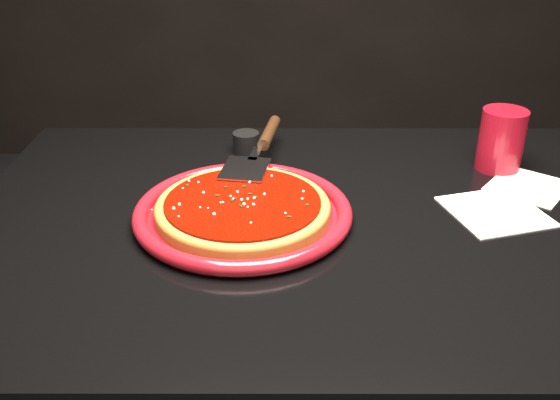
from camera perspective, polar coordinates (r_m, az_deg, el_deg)
The scene contains 12 objects.
table at distance 1.26m, azimuth 3.61°, elevation -16.55°, with size 1.20×0.80×0.75m, color black.
plate at distance 1.01m, azimuth -3.40°, elevation -1.13°, with size 0.35×0.35×0.03m, color maroon.
pizza_crust at distance 1.01m, azimuth -3.41°, elevation -0.92°, with size 0.28×0.28×0.01m, color brown.
pizza_crust_rim at distance 1.01m, azimuth -3.42°, elevation -0.57°, with size 0.28×0.28×0.02m, color brown.
pizza_sauce at distance 1.00m, azimuth -3.43°, elevation -0.31°, with size 0.25×0.25×0.01m, color #740900.
parmesan_dusting at distance 1.00m, azimuth -3.44°, elevation 0.05°, with size 0.24×0.24×0.01m, color beige, non-canonical shape.
basil_flecks at distance 1.00m, azimuth -3.44°, elevation -0.01°, with size 0.22×0.22×0.00m, color black, non-canonical shape.
pizza_server at distance 1.17m, azimuth -1.90°, elevation 4.85°, with size 0.09×0.33×0.03m, color silver, non-canonical shape.
cup at distance 1.24m, azimuth 19.58°, elevation 5.20°, with size 0.08×0.08×0.12m, color maroon.
napkin_a at distance 1.10m, azimuth 19.08°, elevation -1.01°, with size 0.15×0.15×0.00m, color white.
napkin_b at distance 1.21m, azimuth 21.74°, elevation 1.19°, with size 0.12×0.13×0.00m, color white.
ramekin at distance 1.26m, azimuth -3.12°, elevation 5.28°, with size 0.05×0.05×0.04m, color black.
Camera 1 is at (-0.07, -0.90, 1.25)m, focal length 40.00 mm.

